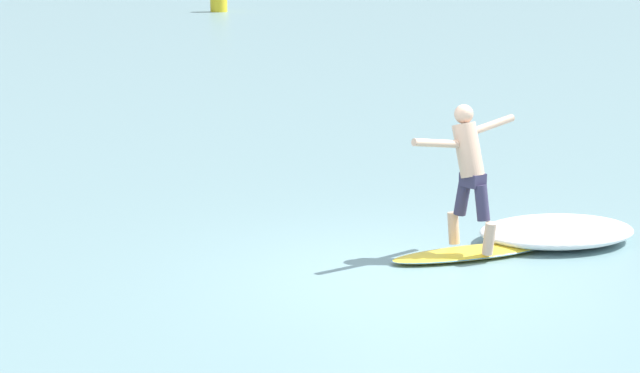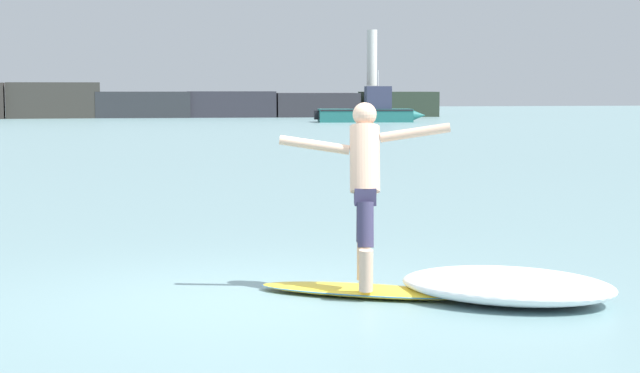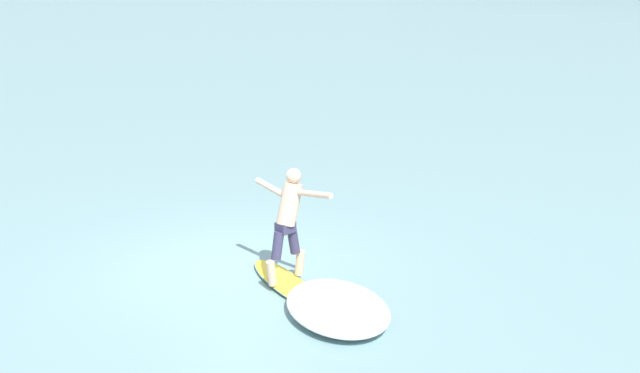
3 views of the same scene
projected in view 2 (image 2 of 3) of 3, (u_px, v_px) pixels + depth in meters
ground_plane at (249, 298)px, 9.90m from camera, size 200.00×200.00×0.00m
rock_jetty_breakwater at (32, 102)px, 69.24m from camera, size 51.99×5.09×5.91m
surfboard at (369, 291)px, 9.97m from camera, size 2.13×1.43×0.23m
surfer at (365, 178)px, 9.96m from camera, size 1.59×0.77×1.71m
fishing_boat_near_jetty at (370, 111)px, 61.06m from camera, size 6.44×2.31×2.94m
wave_foam_at_tail at (507, 285)px, 9.75m from camera, size 2.39×2.25×0.28m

